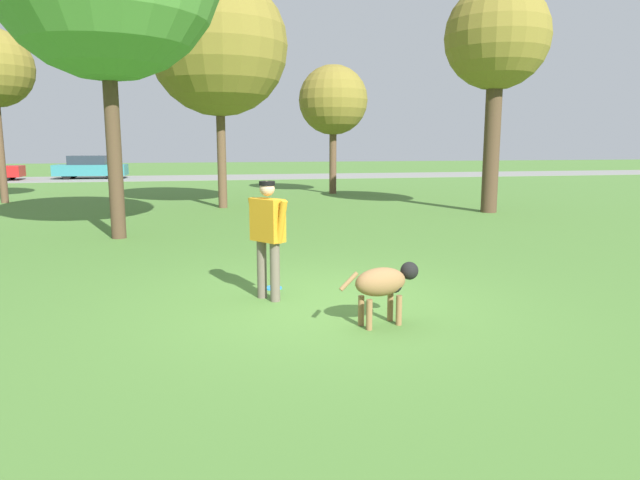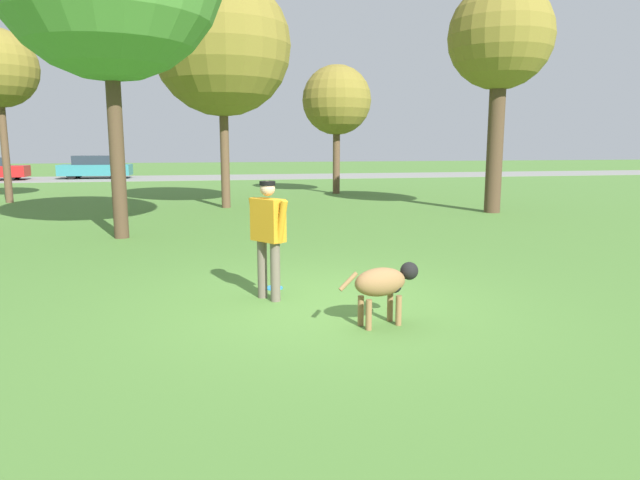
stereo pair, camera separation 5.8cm
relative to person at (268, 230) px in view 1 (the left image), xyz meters
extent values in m
plane|color=#4C7A33|center=(0.69, -0.36, -0.94)|extent=(120.00, 120.00, 0.00)
cube|color=gray|center=(0.69, 29.00, -0.93)|extent=(120.00, 6.00, 0.01)
cylinder|color=#665B4C|center=(0.07, -0.11, -0.54)|extent=(0.18, 0.18, 0.79)
cylinder|color=#665B4C|center=(-0.07, 0.11, -0.54)|extent=(0.18, 0.18, 0.79)
cube|color=#C68419|center=(0.00, 0.00, 0.13)|extent=(0.45, 0.52, 0.56)
cylinder|color=#C68419|center=(0.15, -0.22, 0.13)|extent=(0.19, 0.22, 0.57)
cylinder|color=#C68419|center=(-0.15, 0.22, 0.13)|extent=(0.19, 0.22, 0.57)
sphere|color=tan|center=(0.00, 0.00, 0.54)|extent=(0.27, 0.27, 0.20)
cylinder|color=black|center=(0.00, 0.00, 0.61)|extent=(0.29, 0.29, 0.05)
ellipsoid|color=olive|center=(1.10, -1.38, -0.43)|extent=(0.70, 0.47, 0.33)
ellipsoid|color=black|center=(1.27, -1.34, -0.49)|extent=(0.23, 0.26, 0.18)
sphere|color=black|center=(1.48, -1.29, -0.34)|extent=(0.25, 0.25, 0.21)
cylinder|color=olive|center=(1.27, -1.25, -0.77)|extent=(0.08, 0.08, 0.35)
cylinder|color=olive|center=(1.31, -1.42, -0.77)|extent=(0.08, 0.08, 0.35)
cylinder|color=olive|center=(0.89, -1.34, -0.77)|extent=(0.08, 0.08, 0.35)
cylinder|color=olive|center=(0.93, -1.52, -0.77)|extent=(0.08, 0.08, 0.35)
cylinder|color=olive|center=(0.70, -1.48, -0.38)|extent=(0.24, 0.10, 0.21)
cylinder|color=#268CE5|center=(0.14, 0.55, -0.93)|extent=(0.25, 0.25, 0.02)
torus|color=#268CE5|center=(0.14, 0.55, -0.93)|extent=(0.25, 0.25, 0.02)
cylinder|color=#4C3826|center=(7.89, 8.40, 1.06)|extent=(0.48, 0.48, 4.01)
sphere|color=olive|center=(7.89, 8.40, 4.21)|extent=(3.05, 3.05, 3.05)
cylinder|color=brown|center=(0.03, 11.46, 0.79)|extent=(0.28, 0.28, 3.47)
sphere|color=olive|center=(0.03, 11.46, 4.16)|extent=(4.35, 4.35, 4.35)
cylinder|color=brown|center=(4.87, 15.98, 0.45)|extent=(0.29, 0.29, 2.79)
sphere|color=olive|center=(4.87, 15.98, 2.91)|extent=(2.84, 2.84, 2.84)
cylinder|color=brown|center=(-7.43, 14.75, 0.88)|extent=(0.25, 0.25, 3.63)
cylinder|color=#4C3826|center=(-2.56, 5.76, 1.04)|extent=(0.32, 0.32, 3.97)
cylinder|color=black|center=(-11.28, 29.48, -0.65)|extent=(0.59, 0.22, 0.58)
cylinder|color=black|center=(-11.23, 28.01, -0.65)|extent=(0.59, 0.22, 0.58)
cube|color=teal|center=(-6.83, 29.36, -0.42)|extent=(4.16, 1.94, 0.65)
cube|color=#232D38|center=(-6.95, 29.37, 0.17)|extent=(2.19, 1.62, 0.53)
cylinder|color=black|center=(-5.57, 30.09, -0.65)|extent=(0.58, 0.22, 0.58)
cylinder|color=black|center=(-5.63, 28.54, -0.65)|extent=(0.58, 0.22, 0.58)
cylinder|color=black|center=(-8.03, 30.18, -0.65)|extent=(0.58, 0.22, 0.58)
cylinder|color=black|center=(-8.09, 28.64, -0.65)|extent=(0.58, 0.22, 0.58)
camera|label=1|loc=(-0.96, -7.38, 1.11)|focal=32.00mm
camera|label=2|loc=(-0.90, -7.39, 1.11)|focal=32.00mm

